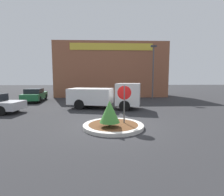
# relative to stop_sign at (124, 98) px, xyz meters

# --- Properties ---
(ground_plane) EXTENTS (120.00, 120.00, 0.00)m
(ground_plane) POSITION_rel_stop_sign_xyz_m (-0.60, -0.26, -1.55)
(ground_plane) COLOR #2D2D30
(traffic_island) EXTENTS (3.20, 3.20, 0.18)m
(traffic_island) POSITION_rel_stop_sign_xyz_m (-0.60, -0.26, -1.46)
(traffic_island) COLOR beige
(traffic_island) RESTS_ON ground_plane
(stop_sign) EXTENTS (0.74, 0.07, 2.22)m
(stop_sign) POSITION_rel_stop_sign_xyz_m (0.00, 0.00, 0.00)
(stop_sign) COLOR #4C4C51
(stop_sign) RESTS_ON ground_plane
(island_shrub) EXTENTS (1.01, 1.01, 1.33)m
(island_shrub) POSITION_rel_stop_sign_xyz_m (-0.81, -0.73, -0.59)
(island_shrub) COLOR brown
(island_shrub) RESTS_ON traffic_island
(utility_truck) EXTENTS (6.43, 3.58, 2.17)m
(utility_truck) POSITION_rel_stop_sign_xyz_m (-0.94, 5.76, -0.43)
(utility_truck) COLOR white
(utility_truck) RESTS_ON ground_plane
(storefront_building) EXTENTS (15.55, 6.07, 7.54)m
(storefront_building) POSITION_rel_stop_sign_xyz_m (-0.07, 17.23, 2.23)
(storefront_building) COLOR #93563D
(storefront_building) RESTS_ON ground_plane
(parked_sedan_green) EXTENTS (2.35, 4.89, 1.45)m
(parked_sedan_green) POSITION_rel_stop_sign_xyz_m (-8.90, 10.72, -0.80)
(parked_sedan_green) COLOR #1E6638
(parked_sedan_green) RESTS_ON ground_plane
(light_pole) EXTENTS (0.70, 0.30, 6.60)m
(light_pole) POSITION_rel_stop_sign_xyz_m (5.00, 12.33, 2.31)
(light_pole) COLOR #4C4C51
(light_pole) RESTS_ON ground_plane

